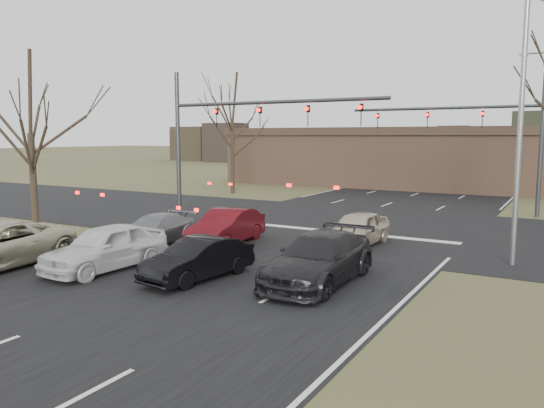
% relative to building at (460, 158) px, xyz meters
% --- Properties ---
extents(ground, '(360.00, 360.00, 0.00)m').
position_rel_building_xyz_m(ground, '(-2.00, -38.00, -2.67)').
color(ground, '#474A27').
rests_on(ground, ground).
extents(road_main, '(14.00, 300.00, 0.02)m').
position_rel_building_xyz_m(road_main, '(-2.00, 22.00, -2.66)').
color(road_main, black).
rests_on(road_main, ground).
extents(road_cross, '(200.00, 14.00, 0.02)m').
position_rel_building_xyz_m(road_cross, '(-2.00, -23.00, -2.65)').
color(road_cross, black).
rests_on(road_cross, ground).
extents(building, '(42.40, 10.40, 5.30)m').
position_rel_building_xyz_m(building, '(0.00, 0.00, 0.00)').
color(building, '#886149').
rests_on(building, ground).
extents(mast_arm_near, '(12.12, 0.24, 8.00)m').
position_rel_building_xyz_m(mast_arm_near, '(-7.23, -25.00, 2.41)').
color(mast_arm_near, '#383A3D').
rests_on(mast_arm_near, ground).
extents(mast_arm_far, '(11.12, 0.24, 8.00)m').
position_rel_building_xyz_m(mast_arm_far, '(4.18, -15.00, 2.35)').
color(mast_arm_far, '#383A3D').
rests_on(mast_arm_far, ground).
extents(streetlight_right_near, '(2.34, 0.25, 10.00)m').
position_rel_building_xyz_m(streetlight_right_near, '(6.82, -28.00, 2.92)').
color(streetlight_right_near, gray).
rests_on(streetlight_right_near, ground).
extents(tree_left_near, '(5.10, 5.10, 8.50)m').
position_rel_building_xyz_m(tree_left_near, '(-13.50, -32.00, 3.90)').
color(tree_left_near, black).
rests_on(tree_left_near, ground).
extents(tree_left_far, '(5.70, 5.70, 9.50)m').
position_rel_building_xyz_m(tree_left_far, '(-15.00, -13.00, 4.68)').
color(tree_left_far, black).
rests_on(tree_left_far, ground).
extents(car_white_sedan, '(2.07, 4.68, 1.56)m').
position_rel_building_xyz_m(car_white_sedan, '(-5.00, -35.51, -1.88)').
color(car_white_sedan, silver).
rests_on(car_white_sedan, ground).
extents(car_black_hatch, '(1.90, 4.13, 1.31)m').
position_rel_building_xyz_m(car_black_hatch, '(-1.50, -34.92, -2.01)').
color(car_black_hatch, black).
rests_on(car_black_hatch, ground).
extents(car_charcoal_sedan, '(2.18, 5.29, 1.53)m').
position_rel_building_xyz_m(car_charcoal_sedan, '(2.00, -33.39, -1.90)').
color(car_charcoal_sedan, black).
rests_on(car_charcoal_sedan, ground).
extents(car_grey_ahead, '(1.98, 4.42, 1.26)m').
position_rel_building_xyz_m(car_grey_ahead, '(-6.41, -31.55, -2.04)').
color(car_grey_ahead, slate).
rests_on(car_grey_ahead, ground).
extents(car_red_ahead, '(2.04, 4.65, 1.48)m').
position_rel_building_xyz_m(car_red_ahead, '(-3.85, -29.97, -1.92)').
color(car_red_ahead, '#4C0A10').
rests_on(car_red_ahead, ground).
extents(car_silver_ahead, '(1.85, 4.23, 1.42)m').
position_rel_building_xyz_m(car_silver_ahead, '(1.00, -27.42, -1.96)').
color(car_silver_ahead, beige).
rests_on(car_silver_ahead, ground).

